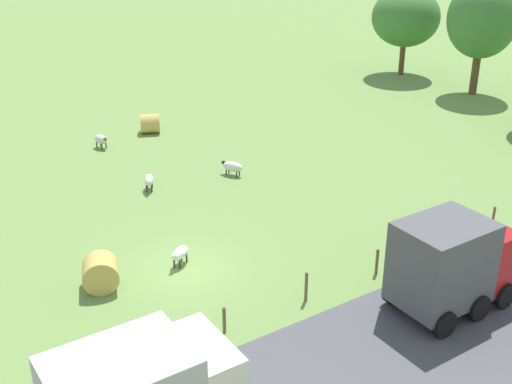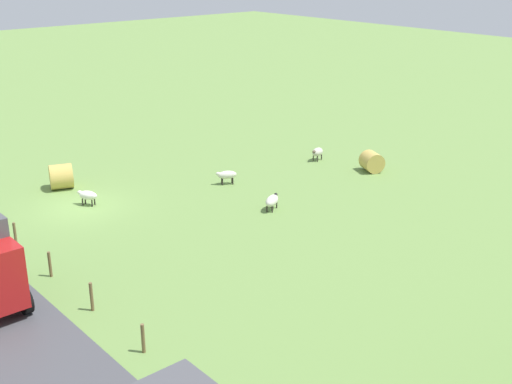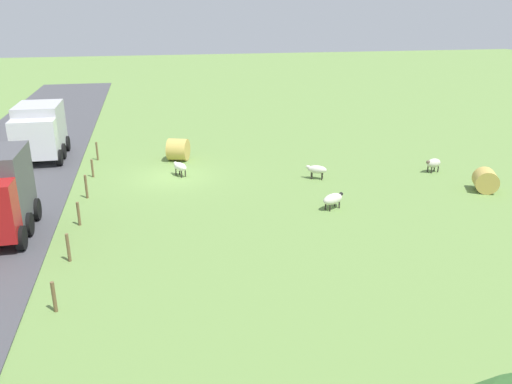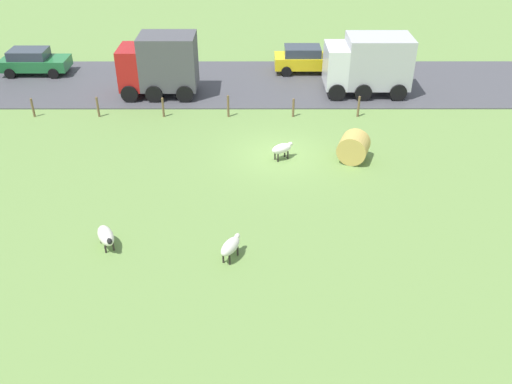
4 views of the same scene
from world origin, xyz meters
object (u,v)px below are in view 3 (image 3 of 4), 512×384
sheep_0 (180,167)px  hay_bale_0 (178,150)px  hay_bale_1 (486,181)px  truck_1 (39,130)px  sheep_3 (433,163)px  sheep_1 (333,199)px  sheep_2 (317,170)px

sheep_0 → hay_bale_0: (-0.12, -3.27, 0.14)m
hay_bale_1 → truck_1: bearing=-25.4°
sheep_3 → truck_1: 23.79m
sheep_0 → truck_1: (8.19, -5.28, 1.29)m
hay_bale_0 → truck_1: truck_1 is taller
sheep_3 → sheep_1: bearing=29.3°
hay_bale_1 → truck_1: size_ratio=0.24×
sheep_2 → hay_bale_0: (7.24, -5.36, 0.14)m
hay_bale_0 → hay_bale_1: hay_bale_0 is taller
sheep_0 → sheep_2: same height
sheep_3 → hay_bale_0: bearing=-21.4°
hay_bale_1 → sheep_2: bearing=-25.5°
sheep_0 → sheep_2: 7.65m
sheep_0 → hay_bale_0: 3.28m
sheep_0 → hay_bale_0: hay_bale_0 is taller
sheep_3 → hay_bale_1: (-0.90, 3.56, 0.05)m
sheep_0 → truck_1: truck_1 is taller
sheep_1 → truck_1: truck_1 is taller
sheep_1 → hay_bale_1: bearing=-175.1°
hay_bale_0 → truck_1: size_ratio=0.28×
sheep_0 → truck_1: size_ratio=0.23×
sheep_2 → hay_bale_0: size_ratio=0.87×
sheep_2 → hay_bale_1: bearing=154.5°
sheep_1 → sheep_2: (-0.68, -4.49, 0.05)m
sheep_0 → sheep_2: (-7.36, 2.09, 0.00)m
sheep_1 → hay_bale_1: size_ratio=1.10×
sheep_1 → sheep_2: 4.54m
sheep_2 → hay_bale_1: 8.72m
sheep_3 → hay_bale_0: hay_bale_0 is taller
hay_bale_1 → truck_1: (23.42, -11.13, 1.25)m
sheep_2 → sheep_0: bearing=-15.8°
sheep_0 → truck_1: 9.83m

